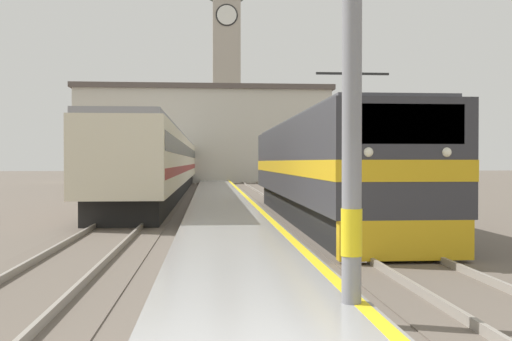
# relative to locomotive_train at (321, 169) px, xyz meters

# --- Properties ---
(ground_plane) EXTENTS (200.00, 200.00, 0.00)m
(ground_plane) POSITION_rel_locomotive_train_xyz_m (-3.32, 14.02, -1.82)
(ground_plane) COLOR #60564C
(platform) EXTENTS (2.87, 140.00, 0.28)m
(platform) POSITION_rel_locomotive_train_xyz_m (-3.32, 9.02, -1.68)
(platform) COLOR #999999
(platform) RESTS_ON ground
(rail_track_near) EXTENTS (2.83, 140.00, 0.16)m
(rail_track_near) POSITION_rel_locomotive_train_xyz_m (0.00, 9.02, -1.79)
(rail_track_near) COLOR #60564C
(rail_track_near) RESTS_ON ground
(rail_track_far) EXTENTS (2.83, 140.00, 0.16)m
(rail_track_far) POSITION_rel_locomotive_train_xyz_m (-6.73, 9.02, -1.79)
(rail_track_far) COLOR #60564C
(rail_track_far) RESTS_ON ground
(locomotive_train) EXTENTS (2.92, 18.55, 4.52)m
(locomotive_train) POSITION_rel_locomotive_train_xyz_m (0.00, 0.00, 0.00)
(locomotive_train) COLOR black
(locomotive_train) RESTS_ON ground
(passenger_train) EXTENTS (2.92, 41.83, 3.70)m
(passenger_train) POSITION_rel_locomotive_train_xyz_m (-6.73, 18.00, 0.18)
(passenger_train) COLOR black
(passenger_train) RESTS_ON ground
(clock_tower) EXTENTS (3.93, 3.93, 23.64)m
(clock_tower) POSITION_rel_locomotive_train_xyz_m (-1.90, 48.49, 10.68)
(clock_tower) COLOR #ADA393
(clock_tower) RESTS_ON ground
(station_building) EXTENTS (25.38, 6.73, 9.58)m
(station_building) POSITION_rel_locomotive_train_xyz_m (-4.38, 39.69, 3.00)
(station_building) COLOR beige
(station_building) RESTS_ON ground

